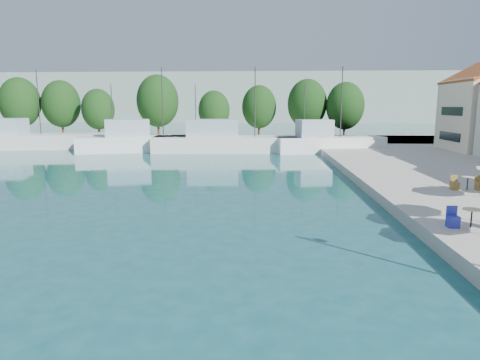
# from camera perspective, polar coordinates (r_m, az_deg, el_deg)

# --- Properties ---
(quay_far) EXTENTS (90.00, 16.00, 0.60)m
(quay_far) POSITION_cam_1_polar(r_m,az_deg,el_deg) (64.18, -3.62, 5.32)
(quay_far) COLOR #ADA69C
(quay_far) RESTS_ON ground
(hill_west) EXTENTS (180.00, 40.00, 16.00)m
(hill_west) POSITION_cam_1_polar(r_m,az_deg,el_deg) (159.32, -7.64, 10.73)
(hill_west) COLOR #8E9B93
(hill_west) RESTS_ON ground
(hill_east) EXTENTS (140.00, 40.00, 12.00)m
(hill_east) POSITION_cam_1_polar(r_m,az_deg,el_deg) (181.09, 16.33, 9.67)
(hill_east) COLOR #8E9B93
(hill_east) RESTS_ON ground
(trawler_01) EXTENTS (20.92, 8.61, 10.20)m
(trawler_01) POSITION_cam_1_polar(r_m,az_deg,el_deg) (61.40, -27.22, 4.76)
(trawler_01) COLOR silver
(trawler_01) RESTS_ON ground
(trawler_02) EXTENTS (17.13, 9.04, 10.20)m
(trawler_02) POSITION_cam_1_polar(r_m,az_deg,el_deg) (52.58, -12.43, 4.94)
(trawler_02) COLOR white
(trawler_02) RESTS_ON ground
(trawler_03) EXTENTS (20.18, 6.65, 10.20)m
(trawler_03) POSITION_cam_1_polar(r_m,az_deg,el_deg) (50.80, -0.84, 5.01)
(trawler_03) COLOR silver
(trawler_03) RESTS_ON ground
(trawler_04) EXTENTS (13.18, 6.21, 10.20)m
(trawler_04) POSITION_cam_1_polar(r_m,az_deg,el_deg) (50.97, 11.51, 4.83)
(trawler_04) COLOR white
(trawler_04) RESTS_ON ground
(tree_01) EXTENTS (6.20, 6.20, 9.18)m
(tree_01) POSITION_cam_1_polar(r_m,az_deg,el_deg) (76.42, -27.29, 9.18)
(tree_01) COLOR #3F2B19
(tree_01) RESTS_ON quay_far
(tree_02) EXTENTS (5.92, 5.92, 8.76)m
(tree_02) POSITION_cam_1_polar(r_m,az_deg,el_deg) (74.28, -22.75, 9.33)
(tree_02) COLOR #3F2B19
(tree_02) RESTS_ON quay_far
(tree_03) EXTENTS (4.97, 4.97, 7.36)m
(tree_03) POSITION_cam_1_polar(r_m,az_deg,el_deg) (69.93, -18.41, 8.94)
(tree_03) COLOR #3F2B19
(tree_03) RESTS_ON quay_far
(tree_04) EXTENTS (6.44, 6.44, 9.53)m
(tree_04) POSITION_cam_1_polar(r_m,az_deg,el_deg) (68.43, -10.93, 10.30)
(tree_04) COLOR #3F2B19
(tree_04) RESTS_ON quay_far
(tree_05) EXTENTS (4.77, 4.77, 7.06)m
(tree_05) POSITION_cam_1_polar(r_m,az_deg,el_deg) (65.55, -3.48, 9.24)
(tree_05) COLOR #3F2B19
(tree_05) RESTS_ON quay_far
(tree_06) EXTENTS (5.38, 5.38, 7.96)m
(tree_06) POSITION_cam_1_polar(r_m,az_deg,el_deg) (67.97, 2.56, 9.71)
(tree_06) COLOR #3F2B19
(tree_06) RESTS_ON quay_far
(tree_07) EXTENTS (5.93, 5.93, 8.78)m
(tree_07) POSITION_cam_1_polar(r_m,az_deg,el_deg) (66.42, 8.95, 10.00)
(tree_07) COLOR #3F2B19
(tree_07) RESTS_ON quay_far
(tree_08) EXTENTS (5.57, 5.57, 8.25)m
(tree_08) POSITION_cam_1_polar(r_m,az_deg,el_deg) (65.88, 13.84, 9.58)
(tree_08) COLOR #3F2B19
(tree_08) RESTS_ON quay_far
(cafe_table_02) EXTENTS (1.82, 0.70, 0.76)m
(cafe_table_02) POSITION_cam_1_polar(r_m,az_deg,el_deg) (19.31, 28.45, -4.78)
(cafe_table_02) COLOR black
(cafe_table_02) RESTS_ON quay_right
(cafe_table_03) EXTENTS (1.82, 0.70, 0.76)m
(cafe_table_03) POSITION_cam_1_polar(r_m,az_deg,el_deg) (27.80, 28.04, -0.59)
(cafe_table_03) COLOR black
(cafe_table_03) RESTS_ON quay_right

